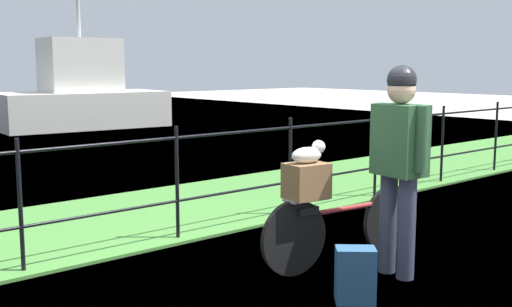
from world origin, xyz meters
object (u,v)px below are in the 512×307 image
(wooden_crate, at_px, (306,181))
(terrier_dog, at_px, (309,153))
(backpack_on_paving, at_px, (355,275))
(bicycle_main, at_px, (343,226))
(moored_boat_near, at_px, (81,96))
(cyclist_person, at_px, (399,152))

(wooden_crate, height_order, terrier_dog, terrier_dog)
(terrier_dog, xyz_separation_m, backpack_on_paving, (-0.22, -0.68, -0.78))
(bicycle_main, xyz_separation_m, moored_boat_near, (3.56, 12.45, 0.52))
(backpack_on_paving, height_order, moored_boat_near, moored_boat_near)
(terrier_dog, bearing_deg, cyclist_person, -46.65)
(backpack_on_paving, bearing_deg, bicycle_main, 89.68)
(wooden_crate, bearing_deg, backpack_on_paving, -105.61)
(wooden_crate, distance_m, cyclist_person, 0.77)
(bicycle_main, relative_size, terrier_dog, 5.27)
(bicycle_main, bearing_deg, backpack_on_paving, -132.76)
(terrier_dog, height_order, backpack_on_paving, terrier_dog)
(bicycle_main, relative_size, moored_boat_near, 0.38)
(wooden_crate, bearing_deg, cyclist_person, -45.41)
(moored_boat_near, bearing_deg, wooden_crate, -107.71)
(cyclist_person, relative_size, moored_boat_near, 0.37)
(terrier_dog, height_order, moored_boat_near, moored_boat_near)
(cyclist_person, relative_size, backpack_on_paving, 4.21)
(cyclist_person, distance_m, backpack_on_paving, 1.08)
(wooden_crate, bearing_deg, moored_boat_near, 72.29)
(wooden_crate, height_order, backpack_on_paving, wooden_crate)
(terrier_dog, height_order, cyclist_person, cyclist_person)
(cyclist_person, distance_m, moored_boat_near, 13.37)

